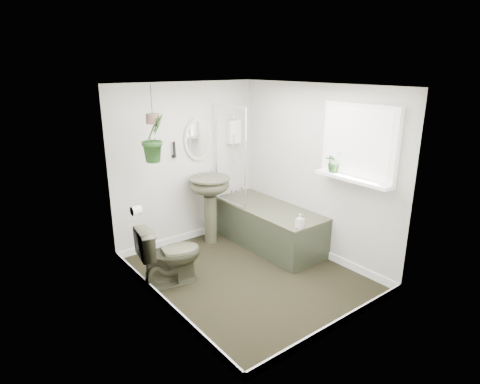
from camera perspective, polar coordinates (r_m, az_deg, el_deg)
floor at (r=5.15m, az=1.04°, el=-11.73°), size 2.30×2.80×0.02m
ceiling at (r=4.49m, az=1.21°, el=15.04°), size 2.30×2.80×0.02m
wall_back at (r=5.81m, az=-7.62°, el=3.93°), size 2.30×0.02×2.30m
wall_front at (r=3.75m, az=14.74°, el=-4.27°), size 2.30×0.02×2.30m
wall_left at (r=4.10m, az=-11.65°, el=-2.18°), size 0.02×2.80×2.30m
wall_right at (r=5.46m, az=10.68°, el=2.88°), size 0.02×2.80×2.30m
skirting at (r=5.12m, az=1.05°, el=-11.15°), size 2.30×2.80×0.10m
bathtub at (r=5.82m, az=4.15°, el=-4.84°), size 0.72×1.72×0.58m
bath_screen at (r=5.69m, az=-1.42°, el=5.12°), size 0.04×0.72×1.40m
shower_box at (r=6.11m, az=-0.88°, el=8.57°), size 0.20×0.10×0.35m
oval_mirror at (r=5.80m, az=-5.92°, el=7.50°), size 0.46×0.03×0.62m
wall_sconce at (r=5.62m, az=-9.32°, el=5.98°), size 0.04×0.04×0.22m
toilet_roll_holder at (r=4.81m, az=-14.55°, el=-2.56°), size 0.11×0.11×0.11m
window_recess at (r=4.87m, az=16.59°, el=6.71°), size 0.08×1.00×0.90m
window_sill at (r=4.91m, az=15.68°, el=1.82°), size 0.18×1.00×0.04m
window_blinds at (r=4.84m, az=16.27°, el=6.66°), size 0.01×0.86×0.76m
toilet at (r=4.86m, az=-9.94°, el=-8.75°), size 0.79×0.54×0.75m
pedestal_sink at (r=5.85m, az=-4.24°, el=-2.55°), size 0.64×0.57×1.00m
sill_plant at (r=5.06m, az=13.23°, el=4.21°), size 0.23×0.20×0.26m
hanging_plant at (r=4.99m, az=-12.17°, el=7.51°), size 0.39×0.35×0.58m
soap_bottle at (r=5.03m, az=8.51°, el=-4.07°), size 0.09×0.09×0.18m
hanging_pot at (r=4.96m, az=-12.34°, el=10.15°), size 0.16×0.16×0.12m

